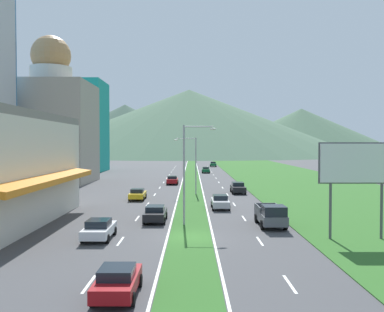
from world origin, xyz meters
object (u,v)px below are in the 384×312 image
Objects in this scene: pickup_truck_0 at (270,215)px; street_lamp_mid at (192,161)px; billboard_roadside at (355,167)px; car_3 at (205,170)px; car_8 at (219,202)px; car_7 at (136,194)px; car_4 at (237,188)px; car_1 at (98,229)px; car_2 at (212,164)px; car_5 at (154,213)px; car_0 at (171,180)px; car_6 at (116,281)px; street_lamp_near at (187,167)px.

street_lamp_mid is at bearing -163.93° from pickup_truck_0.
street_lamp_mid is 30.47m from billboard_roadside.
street_lamp_mid is 1.75× the size of car_3.
car_7 is at bearing -125.91° from car_8.
car_8 is (10.03, -7.27, 0.03)m from car_7.
car_4 is 1.07× the size of car_8.
car_1 is 0.98× the size of car_3.
billboard_roadside is 1.74× the size of car_7.
car_2 is 85.29m from car_8.
pickup_truck_0 is at bearing 2.90° from car_3.
car_3 is 65.02m from car_5.
car_1 is 72.50m from car_3.
street_lamp_mid is 44.30m from car_3.
car_0 is 20.80m from car_7.
street_lamp_mid reaches higher than car_0.
car_6 is 34.04m from car_7.
pickup_truck_0 is at bearing -71.29° from car_1.
car_3 is (-3.20, -28.20, -0.03)m from car_2.
pickup_truck_0 is (3.69, -10.08, 0.22)m from car_8.
car_3 is 57.02m from car_8.
car_8 reaches higher than car_3.
car_1 is (-6.59, -5.31, -4.31)m from street_lamp_near.
street_lamp_mid is at bearing 113.30° from billboard_roadside.
pickup_truck_0 is (13.75, 4.66, 0.23)m from car_1.
billboard_roadside reaches higher than car_8.
car_1 is at bearing -141.13° from street_lamp_near.
car_0 is at bearing -166.73° from car_8.
billboard_roadside is 1.64× the size of car_2.
car_1 is 1.01× the size of car_2.
car_6 is at bearing 179.97° from car_0.
car_4 is (3.26, -42.38, 0.04)m from car_3.
car_1 is 1.09× the size of car_6.
billboard_roadside is 1.55× the size of car_5.
street_lamp_near is 37.57m from car_0.
car_6 is (-3.11, -17.17, -4.34)m from street_lamp_near.
street_lamp_mid is at bearing -5.11° from car_2.
car_5 is (-9.96, -92.87, -0.03)m from car_2.
car_7 is 12.39m from car_8.
car_8 is (10.06, 14.74, 0.00)m from car_1.
car_5 is 1.13× the size of car_6.
billboard_roadside is 1.63× the size of car_8.
car_4 reaches higher than car_7.
street_lamp_mid reaches higher than car_1.
car_3 is 50.81m from car_7.
car_1 is at bearing 153.10° from car_5.
street_lamp_mid is at bearing -9.63° from car_5.
car_8 is at bearing -13.62° from car_4.
car_3 is (3.76, 66.45, -4.32)m from street_lamp_near.
street_lamp_near is at bearing -158.55° from car_7.
car_7 is at bearing -61.50° from car_4.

